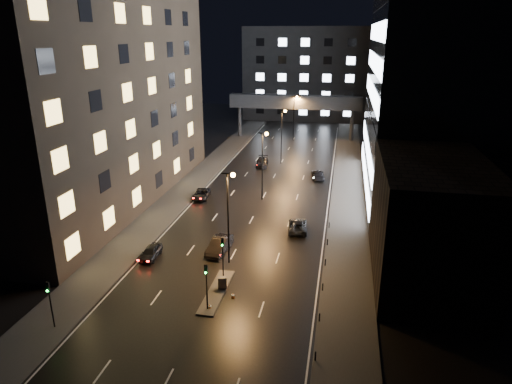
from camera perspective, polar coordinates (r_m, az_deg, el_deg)
ground at (r=78.82m, az=2.32°, el=2.03°), size 160.00×160.00×0.00m
sidewalk_left at (r=76.97m, az=-7.49°, el=1.51°), size 5.00×110.00×0.15m
sidewalk_right at (r=73.25m, az=11.43°, el=0.35°), size 5.00×110.00×0.15m
building_left at (r=67.53m, az=-19.69°, el=15.36°), size 15.00×48.00×40.00m
building_right_low at (r=47.61m, az=20.86°, el=-3.45°), size 10.00×18.00×12.00m
building_right_glass at (r=71.78m, az=23.15°, el=17.14°), size 20.00×36.00×45.00m
building_far at (r=133.35m, az=6.33°, el=14.51°), size 34.00×14.00×25.00m
skybridge at (r=106.10m, az=4.90°, el=11.08°), size 30.00×3.00×10.00m
median_island at (r=44.60m, az=-4.94°, el=-12.29°), size 1.60×8.00×0.15m
traffic_signal_near at (r=45.23m, az=-4.19°, el=-7.41°), size 0.28×0.34×4.40m
traffic_signal_far at (r=40.59m, az=-6.22°, el=-10.82°), size 0.28×0.34×4.40m
traffic_signal_corner at (r=41.72m, az=-24.40°, el=-11.95°), size 0.28×0.34×4.40m
bollard_row at (r=46.93m, az=8.50°, el=-10.19°), size 0.12×25.12×0.90m
streetlight_near at (r=46.98m, az=-3.35°, el=-1.79°), size 1.45×0.50×10.15m
streetlight_mid_a at (r=65.61m, az=0.93°, el=4.39°), size 1.45×0.50×10.15m
streetlight_mid_b at (r=84.86m, az=3.32°, el=7.79°), size 1.45×0.50×10.15m
streetlight_far at (r=104.40m, az=4.84°, el=9.93°), size 1.45×0.50×10.15m
car_away_a at (r=51.58m, az=-13.00°, el=-7.36°), size 1.76×4.02×1.35m
car_away_b at (r=51.68m, az=-4.60°, el=-6.65°), size 2.19×5.12×1.64m
car_away_c at (r=68.37m, az=-6.85°, el=-0.27°), size 2.49×4.77×1.28m
car_away_d at (r=84.45m, az=0.78°, el=3.75°), size 2.60×5.34×1.50m
car_toward_a at (r=57.15m, az=5.24°, el=-4.19°), size 2.71×5.07×1.35m
car_toward_b at (r=77.80m, az=7.74°, el=2.18°), size 2.65×5.16×1.43m
utility_cabinet at (r=44.68m, az=-4.24°, el=-11.23°), size 0.92×0.72×1.15m
cone_a at (r=42.18m, az=-5.81°, el=-14.07°), size 0.48×0.48×0.50m
cone_b at (r=43.55m, az=-2.90°, el=-12.81°), size 0.47×0.47×0.51m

